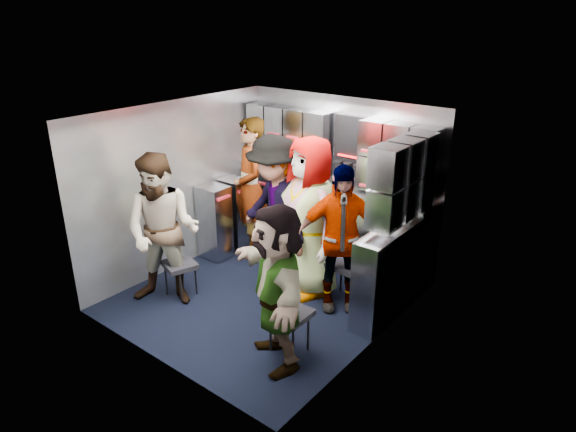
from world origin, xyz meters
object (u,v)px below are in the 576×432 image
Objects in this scene: jump_seat_near_right at (289,316)px; attendant_standing at (251,189)px; jump_seat_mid_right at (347,266)px; jump_seat_mid_left at (285,247)px; attendant_arc_a at (163,231)px; attendant_arc_b at (275,211)px; attendant_arc_c at (310,217)px; attendant_arc_e at (277,287)px; jump_seat_near_left at (180,266)px; attendant_arc_d at (339,239)px; jump_seat_center at (318,254)px.

jump_seat_near_right is 0.24× the size of attendant_standing.
jump_seat_mid_left is at bearing 178.62° from jump_seat_mid_right.
attendant_arc_b is (0.63, 1.12, 0.04)m from attendant_arc_a.
attendant_arc_c is (1.17, -0.31, -0.00)m from attendant_standing.
attendant_arc_e is at bearing -90.00° from jump_seat_near_right.
attendant_arc_d is (1.54, 0.92, 0.45)m from jump_seat_near_left.
attendant_standing is 1.03× the size of attendant_arc_b.
jump_seat_near_right is at bearing 123.54° from attendant_arc_e.
attendant_arc_a is 1.09× the size of attendant_arc_e.
attendant_arc_a is at bearing 176.39° from attendant_arc_d.
attendant_arc_c is (-0.00, -0.18, 0.52)m from jump_seat_center.
attendant_standing is (-0.72, 0.19, 0.55)m from jump_seat_mid_left.
jump_seat_near_right is at bearing -123.93° from attendant_arc_d.
jump_seat_mid_left is (0.63, 1.12, 0.01)m from jump_seat_near_left.
attendant_arc_e is at bearing -124.73° from attendant_arc_d.
jump_seat_mid_left is 0.23× the size of attendant_standing.
jump_seat_near_right is at bearing -85.66° from jump_seat_mid_right.
jump_seat_center reaches higher than jump_seat_near_left.
jump_seat_mid_right is at bearing 28.23° from attendant_standing.
attendant_arc_c reaches higher than jump_seat_near_left.
jump_seat_near_right is at bearing -66.41° from jump_seat_center.
jump_seat_near_right is 0.24× the size of attendant_arc_c.
attendant_arc_c is at bearing 130.16° from attendant_arc_d.
jump_seat_mid_left is at bearing 108.29° from attendant_arc_b.
attendant_arc_b is (0.00, -0.18, 0.52)m from jump_seat_mid_left.
jump_seat_mid_left is 1.52m from attendant_arc_a.
jump_seat_mid_left is 1.73m from attendant_arc_e.
attendant_arc_b is at bearing 55.99° from jump_seat_near_left.
attendant_arc_a is at bearing -175.45° from jump_seat_near_right.
attendant_arc_b is at bearing -170.12° from jump_seat_mid_right.
attendant_arc_d reaches higher than jump_seat_center.
jump_seat_mid_right reaches higher than jump_seat_near_left.
attendant_arc_d is at bearing 30.77° from jump_seat_near_left.
attendant_arc_d is 1.15m from attendant_arc_e.
jump_seat_near_right is 0.26× the size of attendant_arc_a.
jump_seat_center is at bearing 47.37° from jump_seat_near_left.
jump_seat_mid_left is 0.23× the size of attendant_arc_c.
jump_seat_mid_right is at bearing 127.29° from attendant_arc_e.
attendant_arc_e is at bearing -31.35° from attendant_arc_b.
attendant_arc_a is at bearing -148.23° from attendant_arc_e.
jump_seat_mid_left is at bearing 159.91° from attendant_arc_e.
jump_seat_near_right is 0.28× the size of attendant_arc_e.
jump_seat_mid_left is 0.25× the size of attendant_arc_a.
jump_seat_mid_left is 0.97× the size of jump_seat_near_right.
attendant_arc_d is (1.62, -0.40, -0.10)m from attendant_standing.
jump_seat_mid_right is at bearing -10.77° from jump_seat_center.
jump_seat_center is 0.26× the size of attendant_arc_a.
attendant_arc_a is 1.05× the size of attendant_arc_d.
attendant_arc_c is at bearing -90.00° from jump_seat_center.
attendant_arc_e is (-0.00, -0.18, 0.40)m from jump_seat_near_right.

